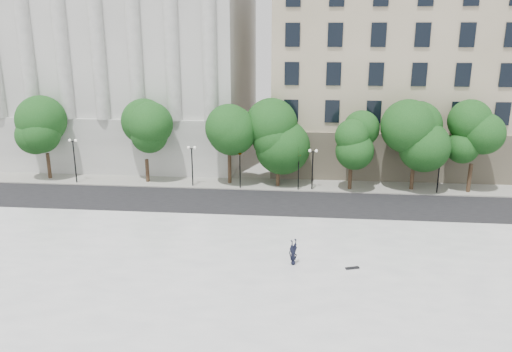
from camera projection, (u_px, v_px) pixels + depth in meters
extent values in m
plane|color=#A6A39C|center=(199.00, 314.00, 26.59)|extent=(160.00, 160.00, 0.00)
cube|color=white|center=(210.00, 283.00, 29.40)|extent=(44.00, 22.00, 0.45)
cube|color=black|center=(241.00, 204.00, 43.82)|extent=(60.00, 8.00, 0.02)
cube|color=#99968E|center=(249.00, 184.00, 49.54)|extent=(60.00, 4.00, 0.12)
cube|color=silver|center=(126.00, 50.00, 62.05)|extent=(30.00, 26.00, 25.00)
cube|color=#C6B397|center=(430.00, 68.00, 59.18)|extent=(36.00, 26.00, 21.00)
cylinder|color=black|center=(240.00, 172.00, 47.51)|extent=(0.10, 0.10, 3.50)
imported|color=black|center=(240.00, 151.00, 46.95)|extent=(0.43, 1.55, 0.62)
cylinder|color=black|center=(298.00, 173.00, 47.00)|extent=(0.10, 0.10, 3.50)
imported|color=black|center=(299.00, 151.00, 46.42)|extent=(0.64, 1.78, 0.70)
imported|color=black|center=(293.00, 261.00, 31.24)|extent=(1.51, 1.70, 0.46)
cube|color=black|center=(352.00, 268.00, 30.74)|extent=(0.89, 0.48, 0.09)
cylinder|color=#382619|center=(49.00, 166.00, 50.88)|extent=(0.36, 0.36, 2.74)
sphere|color=#113E14|center=(45.00, 130.00, 49.86)|extent=(4.27, 4.27, 4.27)
cylinder|color=#382619|center=(147.00, 171.00, 49.77)|extent=(0.36, 0.36, 2.41)
sphere|color=#113E14|center=(145.00, 139.00, 48.88)|extent=(4.46, 4.46, 4.46)
cylinder|color=#382619|center=(230.00, 169.00, 49.26)|extent=(0.36, 0.36, 3.09)
sphere|color=#113E14|center=(229.00, 127.00, 48.11)|extent=(4.12, 4.12, 4.12)
cylinder|color=#382619|center=(278.00, 175.00, 48.44)|extent=(0.36, 0.36, 2.38)
sphere|color=#113E14|center=(278.00, 142.00, 47.55)|extent=(4.55, 4.55, 4.55)
cylinder|color=#382619|center=(350.00, 177.00, 47.42)|extent=(0.36, 0.36, 2.53)
sphere|color=#113E14|center=(352.00, 142.00, 46.47)|extent=(3.80, 3.80, 3.80)
cylinder|color=#382619|center=(412.00, 176.00, 47.26)|extent=(0.36, 0.36, 2.88)
sphere|color=#113E14|center=(416.00, 135.00, 46.19)|extent=(4.40, 4.40, 4.40)
cylinder|color=#382619|center=(469.00, 179.00, 46.42)|extent=(0.36, 0.36, 2.82)
sphere|color=#113E14|center=(474.00, 138.00, 45.37)|extent=(3.50, 3.50, 3.50)
cylinder|color=black|center=(75.00, 163.00, 49.22)|extent=(0.12, 0.12, 4.29)
cube|color=black|center=(73.00, 141.00, 48.63)|extent=(0.60, 0.06, 0.06)
sphere|color=white|center=(70.00, 140.00, 48.63)|extent=(0.28, 0.28, 0.28)
sphere|color=white|center=(76.00, 140.00, 48.57)|extent=(0.28, 0.28, 0.28)
cylinder|color=black|center=(192.00, 168.00, 48.19)|extent=(0.12, 0.12, 3.83)
cube|color=black|center=(192.00, 149.00, 47.66)|extent=(0.60, 0.06, 0.06)
sphere|color=white|center=(188.00, 147.00, 47.66)|extent=(0.28, 0.28, 0.28)
sphere|color=white|center=(195.00, 148.00, 47.61)|extent=(0.28, 0.28, 0.28)
cylinder|color=black|center=(312.00, 171.00, 47.13)|extent=(0.12, 0.12, 3.77)
cube|color=black|center=(313.00, 152.00, 46.61)|extent=(0.60, 0.06, 0.06)
sphere|color=white|center=(310.00, 151.00, 46.61)|extent=(0.28, 0.28, 0.28)
sphere|color=white|center=(316.00, 151.00, 46.55)|extent=(0.28, 0.28, 0.28)
cylinder|color=black|center=(439.00, 174.00, 46.05)|extent=(0.12, 0.12, 3.79)
cube|color=black|center=(441.00, 154.00, 45.53)|extent=(0.60, 0.06, 0.06)
sphere|color=white|center=(437.00, 153.00, 45.53)|extent=(0.28, 0.28, 0.28)
sphere|color=white|center=(444.00, 153.00, 45.47)|extent=(0.28, 0.28, 0.28)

